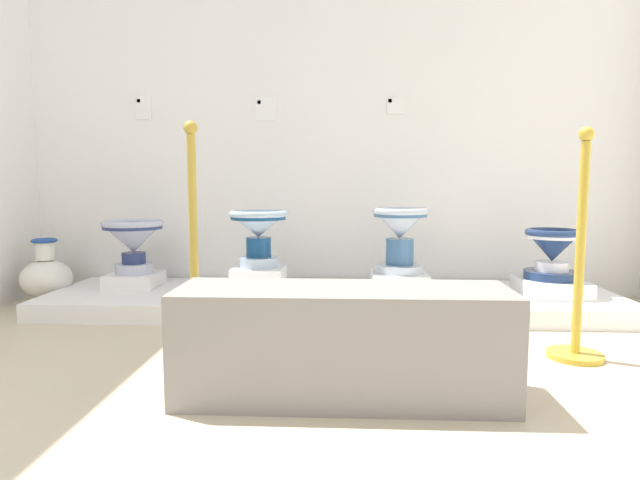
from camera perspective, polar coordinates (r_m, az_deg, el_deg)
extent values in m
cube|color=beige|center=(1.82, -0.09, -19.03)|extent=(6.19, 5.52, 0.02)
cube|color=white|center=(3.73, 1.52, 18.31)|extent=(4.39, 0.06, 3.11)
cube|color=white|center=(3.23, 1.25, -6.61)|extent=(3.44, 0.87, 0.11)
cube|color=white|center=(3.57, -19.63, -4.14)|extent=(0.31, 0.31, 0.09)
cylinder|color=#B3B9D3|center=(3.56, -19.67, -2.93)|extent=(0.24, 0.24, 0.06)
cylinder|color=navy|center=(3.55, -19.71, -1.85)|extent=(0.15, 0.15, 0.07)
cone|color=#B3B9D3|center=(3.54, -19.78, 0.21)|extent=(0.37, 0.37, 0.19)
cylinder|color=navy|center=(3.53, -19.83, 1.39)|extent=(0.37, 0.37, 0.03)
torus|color=#B3B9D3|center=(3.53, -19.84, 1.71)|extent=(0.38, 0.38, 0.04)
cylinder|color=navy|center=(3.53, -19.84, 1.63)|extent=(0.26, 0.26, 0.01)
cube|color=white|center=(3.23, -6.69, -4.29)|extent=(0.31, 0.30, 0.15)
cylinder|color=#A7BED7|center=(3.22, -6.71, -2.41)|extent=(0.24, 0.24, 0.06)
cylinder|color=navy|center=(3.21, -6.73, -0.78)|extent=(0.15, 0.15, 0.12)
cone|color=#A7BED7|center=(3.19, -6.76, 1.58)|extent=(0.34, 0.34, 0.14)
cylinder|color=navy|center=(3.19, -6.78, 2.51)|extent=(0.34, 0.34, 0.03)
torus|color=#A7BED7|center=(3.19, -6.78, 2.87)|extent=(0.35, 0.35, 0.04)
cylinder|color=navy|center=(3.19, -6.78, 2.78)|extent=(0.24, 0.24, 0.01)
cube|color=white|center=(3.29, 8.67, -4.51)|extent=(0.34, 0.33, 0.11)
cylinder|color=silver|center=(3.27, 8.69, -3.11)|extent=(0.29, 0.29, 0.05)
cylinder|color=#3A638F|center=(3.26, 8.72, -1.26)|extent=(0.17, 0.17, 0.16)
cone|color=silver|center=(3.24, 8.77, 1.65)|extent=(0.33, 0.33, 0.17)
cylinder|color=#3A638F|center=(3.24, 8.78, 2.80)|extent=(0.32, 0.32, 0.03)
torus|color=silver|center=(3.24, 8.79, 3.15)|extent=(0.34, 0.34, 0.04)
cylinder|color=#3A638F|center=(3.24, 8.79, 3.06)|extent=(0.23, 0.23, 0.01)
cube|color=white|center=(3.43, 23.93, -4.68)|extent=(0.36, 0.39, 0.09)
cylinder|color=navy|center=(3.42, 23.98, -3.51)|extent=(0.32, 0.32, 0.05)
cylinder|color=white|center=(3.41, 24.02, -2.63)|extent=(0.19, 0.19, 0.06)
cone|color=navy|center=(3.39, 24.11, -0.70)|extent=(0.30, 0.30, 0.17)
cylinder|color=white|center=(3.39, 24.15, 0.42)|extent=(0.30, 0.30, 0.03)
torus|color=navy|center=(3.39, 24.17, 0.76)|extent=(0.32, 0.32, 0.04)
cylinder|color=white|center=(3.39, 24.17, 0.68)|extent=(0.21, 0.21, 0.01)
cube|color=white|center=(3.90, -18.74, 13.55)|extent=(0.10, 0.01, 0.16)
cube|color=#386BAD|center=(3.92, -19.24, 14.20)|extent=(0.02, 0.01, 0.02)
cube|color=white|center=(3.68, -5.97, 14.06)|extent=(0.14, 0.01, 0.16)
cube|color=#386BAD|center=(3.69, -6.69, 14.76)|extent=(0.02, 0.01, 0.02)
cube|color=white|center=(3.66, 8.24, 14.35)|extent=(0.11, 0.01, 0.11)
cube|color=#386BAD|center=(3.66, 7.67, 14.88)|extent=(0.02, 0.01, 0.02)
cylinder|color=#1D4497|center=(3.86, -27.66, -5.84)|extent=(0.15, 0.15, 0.03)
ellipsoid|color=white|center=(3.83, -27.76, -3.78)|extent=(0.32, 0.32, 0.25)
cylinder|color=white|center=(3.81, -27.90, -0.99)|extent=(0.12, 0.12, 0.13)
torus|color=#1D4497|center=(3.80, -27.95, -0.05)|extent=(0.16, 0.16, 0.02)
cylinder|color=gold|center=(2.58, -13.40, -11.07)|extent=(0.22, 0.22, 0.02)
cylinder|color=gold|center=(2.48, -13.68, -0.05)|extent=(0.04, 0.04, 0.97)
sphere|color=gold|center=(2.48, -13.99, 11.83)|extent=(0.06, 0.06, 0.06)
cylinder|color=gold|center=(2.62, 26.12, -11.26)|extent=(0.24, 0.24, 0.02)
cylinder|color=gold|center=(2.52, 26.62, -0.91)|extent=(0.04, 0.04, 0.92)
sphere|color=gold|center=(2.52, 27.15, 10.28)|extent=(0.06, 0.06, 0.06)
cube|color=gray|center=(1.90, 2.50, -11.16)|extent=(1.19, 0.36, 0.40)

